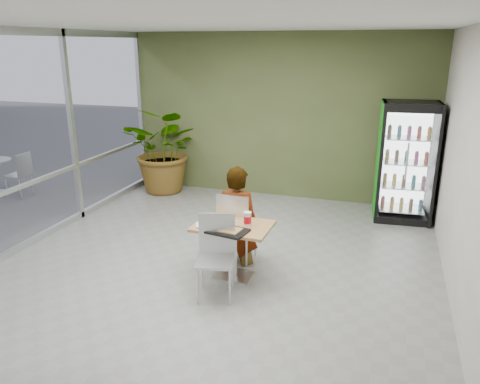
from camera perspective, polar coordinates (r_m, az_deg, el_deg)
name	(u,v)px	position (r m, az deg, el deg)	size (l,w,h in m)	color
ground	(215,269)	(6.55, -3.13, -9.36)	(7.00, 7.00, 0.00)	gray
room_envelope	(212,156)	(5.99, -3.38, 4.39)	(6.00, 7.00, 3.20)	silver
storefront_frame	(21,142)	(7.60, -25.10, 5.58)	(0.10, 7.00, 3.20)	silver
dining_table	(233,240)	(6.10, -0.84, -5.88)	(0.99, 0.71, 0.75)	#A68447
chair_far	(235,223)	(6.47, -0.58, -3.76)	(0.48, 0.48, 1.04)	silver
chair_near	(216,249)	(5.73, -2.93, -6.92)	(0.54, 0.55, 1.01)	silver
seated_woman	(237,225)	(6.55, -0.38, -4.05)	(0.63, 0.41, 1.70)	black
pizza_plate	(228,222)	(6.06, -1.46, -3.69)	(0.33, 0.25, 0.03)	silver
soda_cup	(247,219)	(5.97, 0.92, -3.31)	(0.10, 0.10, 0.18)	silver
napkin_stack	(202,225)	(5.99, -4.60, -4.06)	(0.16, 0.16, 0.02)	silver
cafeteria_tray	(228,231)	(5.78, -1.52, -4.80)	(0.48, 0.35, 0.03)	black
beverage_fridge	(406,162)	(8.51, 19.54, 3.44)	(0.99, 0.79, 2.06)	black
potted_plant	(166,150)	(9.75, -9.00, 5.08)	(1.59, 1.38, 1.77)	#336729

